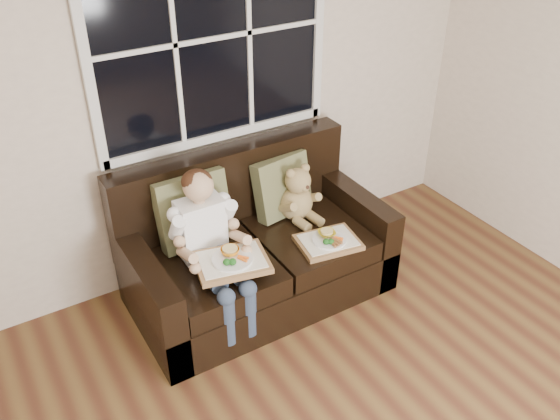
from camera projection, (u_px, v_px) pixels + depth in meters
room_walls at (507, 279)px, 1.77m from camera, size 4.52×5.02×2.71m
window_back at (212, 38)px, 3.62m from camera, size 1.62×0.04×1.37m
loveseat at (254, 253)px, 4.01m from camera, size 1.70×0.92×0.96m
pillow_left at (193, 210)px, 3.77m from camera, size 0.47×0.22×0.48m
pillow_right at (282, 186)px, 4.07m from camera, size 0.44×0.25×0.43m
child at (209, 236)px, 3.57m from camera, size 0.41×0.61×0.93m
teddy_bear at (298, 197)px, 4.03m from camera, size 0.26×0.32×0.42m
tray_left at (232, 261)px, 3.50m from camera, size 0.49×0.41×0.10m
tray_right at (328, 241)px, 3.84m from camera, size 0.43×0.36×0.09m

